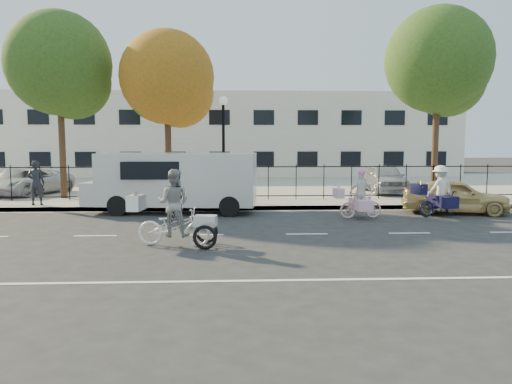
{
  "coord_description": "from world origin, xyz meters",
  "views": [
    {
      "loc": [
        0.88,
        -14.03,
        2.7
      ],
      "look_at": [
        1.59,
        1.2,
        1.1
      ],
      "focal_mm": 35.0,
      "sensor_mm": 36.0,
      "label": 1
    }
  ],
  "objects": [
    {
      "name": "tree_west",
      "position": [
        -6.42,
        8.26,
        5.75
      ],
      "size": [
        4.48,
        4.48,
        8.21
      ],
      "color": "#442D1D",
      "rests_on": "ground"
    },
    {
      "name": "road_markings",
      "position": [
        0.0,
        0.0,
        0.01
      ],
      "size": [
        60.0,
        9.52,
        0.01
      ],
      "primitive_type": null,
      "color": "silver",
      "rests_on": "ground"
    },
    {
      "name": "tree_east",
      "position": [
        10.04,
        7.91,
        5.95
      ],
      "size": [
        4.63,
        4.63,
        8.49
      ],
      "color": "#442D1D",
      "rests_on": "ground"
    },
    {
      "name": "bull_bike",
      "position": [
        8.16,
        3.1,
        0.72
      ],
      "size": [
        2.0,
        1.41,
        1.8
      ],
      "rotation": [
        0.0,
        0.0,
        1.87
      ],
      "color": "black",
      "rests_on": "ground"
    },
    {
      "name": "zebra_trike",
      "position": [
        -0.62,
        -1.39,
        0.76
      ],
      "size": [
        2.3,
        1.09,
        1.97
      ],
      "rotation": [
        0.0,
        0.0,
        1.41
      ],
      "color": "white",
      "rests_on": "ground"
    },
    {
      "name": "iron_fence",
      "position": [
        0.0,
        7.2,
        0.9
      ],
      "size": [
        58.0,
        0.06,
        1.5
      ],
      "primitive_type": null,
      "color": "black",
      "rests_on": "sidewalk"
    },
    {
      "name": "parking_lot",
      "position": [
        0.0,
        15.0,
        0.07
      ],
      "size": [
        60.0,
        15.6,
        0.15
      ],
      "primitive_type": "cube",
      "color": "#A8A399",
      "rests_on": "ground"
    },
    {
      "name": "lot_car_a",
      "position": [
        -9.41,
        10.35,
        0.76
      ],
      "size": [
        2.08,
        4.32,
        1.21
      ],
      "primitive_type": "imported",
      "rotation": [
        0.0,
        0.0,
        -0.09
      ],
      "color": "#B3B5BC",
      "rests_on": "parking_lot"
    },
    {
      "name": "building",
      "position": [
        0.0,
        25.0,
        3.0
      ],
      "size": [
        34.0,
        10.0,
        6.0
      ],
      "primitive_type": "cube",
      "color": "silver",
      "rests_on": "ground"
    },
    {
      "name": "tree_mid",
      "position": [
        -1.76,
        7.73,
        5.15
      ],
      "size": [
        4.01,
        4.01,
        7.36
      ],
      "color": "#442D1D",
      "rests_on": "ground"
    },
    {
      "name": "pedestrian",
      "position": [
        -6.8,
        5.74,
        1.02
      ],
      "size": [
        0.67,
        0.48,
        1.75
      ],
      "primitive_type": "imported",
      "rotation": [
        0.0,
        0.0,
        3.24
      ],
      "color": "black",
      "rests_on": "sidewalk"
    },
    {
      "name": "unicorn_bike",
      "position": [
        5.25,
        2.79,
        0.63
      ],
      "size": [
        1.72,
        1.2,
        1.71
      ],
      "rotation": [
        0.0,
        0.0,
        1.68
      ],
      "color": "beige",
      "rests_on": "ground"
    },
    {
      "name": "ground",
      "position": [
        0.0,
        0.0,
        0.0
      ],
      "size": [
        120.0,
        120.0,
        0.0
      ],
      "primitive_type": "plane",
      "color": "#333334"
    },
    {
      "name": "sidewalk",
      "position": [
        0.0,
        6.1,
        0.07
      ],
      "size": [
        60.0,
        2.2,
        0.15
      ],
      "primitive_type": "cube",
      "color": "#A8A399",
      "rests_on": "ground"
    },
    {
      "name": "lot_car_c",
      "position": [
        -4.22,
        10.77,
        0.78
      ],
      "size": [
        2.11,
        3.99,
        1.25
      ],
      "primitive_type": "imported",
      "rotation": [
        0.0,
        0.0,
        -0.22
      ],
      "color": "#4D5054",
      "rests_on": "parking_lot"
    },
    {
      "name": "lamppost",
      "position": [
        0.5,
        6.8,
        3.11
      ],
      "size": [
        0.36,
        0.36,
        4.33
      ],
      "color": "black",
      "rests_on": "sidewalk"
    },
    {
      "name": "street_sign",
      "position": [
        -1.85,
        6.8,
        1.42
      ],
      "size": [
        0.85,
        0.06,
        1.8
      ],
      "color": "black",
      "rests_on": "sidewalk"
    },
    {
      "name": "lot_car_b",
      "position": [
        -8.57,
        9.66,
        0.74
      ],
      "size": [
        3.37,
        4.66,
        1.18
      ],
      "primitive_type": "imported",
      "rotation": [
        0.0,
        0.0,
        -0.38
      ],
      "color": "silver",
      "rests_on": "parking_lot"
    },
    {
      "name": "gold_sedan",
      "position": [
        9.04,
        3.8,
        0.64
      ],
      "size": [
        4.0,
        2.4,
        1.27
      ],
      "primitive_type": "imported",
      "rotation": [
        0.0,
        0.0,
        1.32
      ],
      "color": "tan",
      "rests_on": "ground"
    },
    {
      "name": "lot_car_d",
      "position": [
        8.22,
        9.66,
        0.84
      ],
      "size": [
        1.82,
        4.13,
        1.38
      ],
      "primitive_type": "imported",
      "rotation": [
        0.0,
        0.0,
        -0.05
      ],
      "color": "#A6A9AD",
      "rests_on": "parking_lot"
    },
    {
      "name": "curb",
      "position": [
        0.0,
        5.05,
        0.07
      ],
      "size": [
        60.0,
        0.1,
        0.15
      ],
      "primitive_type": "cube",
      "color": "#A8A399",
      "rests_on": "ground"
    },
    {
      "name": "white_van",
      "position": [
        -1.25,
        4.5,
        1.22
      ],
      "size": [
        6.4,
        2.66,
        2.21
      ],
      "rotation": [
        0.0,
        0.0,
        -0.1
      ],
      "color": "silver",
      "rests_on": "ground"
    }
  ]
}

